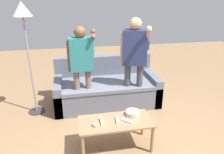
{
  "coord_description": "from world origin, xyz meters",
  "views": [
    {
      "loc": [
        -0.62,
        -2.34,
        2.0
      ],
      "look_at": [
        -0.07,
        0.51,
        0.85
      ],
      "focal_mm": 34.03,
      "sensor_mm": 36.0,
      "label": 1
    }
  ],
  "objects": [
    {
      "name": "player_right",
      "position": [
        0.41,
        1.0,
        1.04
      ],
      "size": [
        0.47,
        0.47,
        1.65
      ],
      "color": "#47474C",
      "rests_on": "ground"
    },
    {
      "name": "player_left",
      "position": [
        -0.48,
        1.05,
        0.96
      ],
      "size": [
        0.46,
        0.29,
        1.53
      ],
      "color": "#756656",
      "rests_on": "ground"
    },
    {
      "name": "game_remote_wand_far",
      "position": [
        -0.09,
        0.01,
        0.44
      ],
      "size": [
        0.06,
        0.15,
        0.03
      ],
      "color": "white",
      "rests_on": "coffee_table"
    },
    {
      "name": "ground_plane",
      "position": [
        0.0,
        0.0,
        0.0
      ],
      "size": [
        12.0,
        12.0,
        0.0
      ],
      "primitive_type": "plane",
      "color": "#93704C"
    },
    {
      "name": "couch",
      "position": [
        -0.02,
        1.38,
        0.29
      ],
      "size": [
        1.93,
        0.94,
        0.85
      ],
      "color": "slate",
      "rests_on": "ground"
    },
    {
      "name": "game_remote_wand_spare",
      "position": [
        0.03,
        -0.04,
        0.44
      ],
      "size": [
        0.13,
        0.13,
        0.03
      ],
      "color": "white",
      "rests_on": "coffee_table"
    },
    {
      "name": "game_remote_nunchuk",
      "position": [
        -0.4,
        -0.04,
        0.45
      ],
      "size": [
        0.06,
        0.09,
        0.05
      ],
      "color": "white",
      "rests_on": "coffee_table"
    },
    {
      "name": "floor_lamp",
      "position": [
        -1.32,
        1.22,
        1.6
      ],
      "size": [
        0.29,
        0.29,
        1.89
      ],
      "color": "#2D2D33",
      "rests_on": "ground"
    },
    {
      "name": "snack_bowl",
      "position": [
        0.15,
        0.12,
        0.45
      ],
      "size": [
        0.2,
        0.2,
        0.06
      ],
      "primitive_type": "cylinder",
      "color": "beige",
      "rests_on": "coffee_table"
    },
    {
      "name": "game_remote_wand_near",
      "position": [
        -0.3,
        0.03,
        0.44
      ],
      "size": [
        0.04,
        0.16,
        0.03
      ],
      "color": "white",
      "rests_on": "coffee_table"
    },
    {
      "name": "coffee_table",
      "position": [
        -0.12,
        0.02,
        0.36
      ],
      "size": [
        0.98,
        0.46,
        0.42
      ],
      "color": "#997551",
      "rests_on": "ground"
    }
  ]
}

